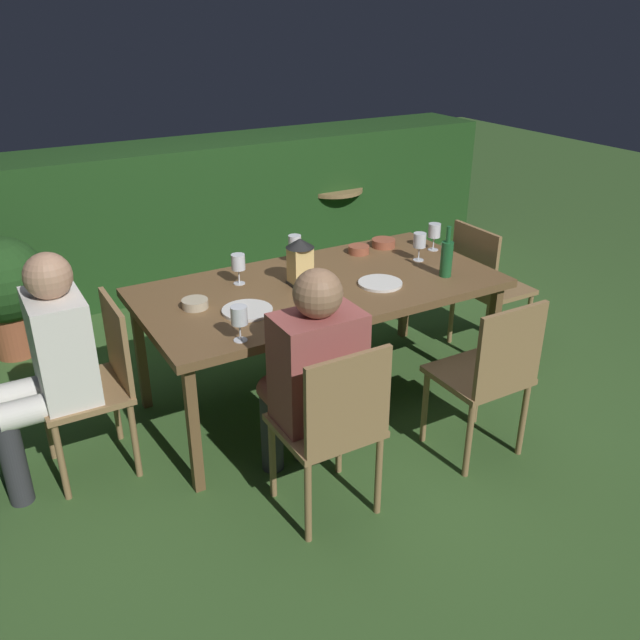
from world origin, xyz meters
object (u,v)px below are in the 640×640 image
Objects in this scene: wine_glass_c at (434,232)px; ice_bucket at (333,176)px; wine_glass_e at (239,317)px; bowl_salad at (359,249)px; bowl_bread at (383,243)px; bowl_olives at (195,303)px; chair_head_near at (97,379)px; dining_table at (320,292)px; plate_b at (380,283)px; chair_head_far at (485,283)px; side_table at (333,212)px; wine_glass_d at (420,242)px; potted_plant_by_hedge at (4,286)px; plate_a at (247,310)px; lantern_centerpiece at (300,259)px; wine_glass_a at (238,264)px; bowl_dip at (325,308)px; green_bottle_on_table at (447,258)px; wine_glass_b at (295,244)px; chair_side_left_b at (489,372)px; person_in_cream at (49,362)px; chair_side_left_a at (333,424)px; person_in_rust at (311,373)px.

ice_bucket reaches higher than wine_glass_c.
bowl_salad is at bearing 33.06° from wine_glass_e.
bowl_olives is at bearing -167.60° from bowl_bread.
chair_head_near is at bearing -141.50° from ice_bucket.
plate_b is (0.28, -0.17, 0.06)m from dining_table.
side_table is (0.04, 1.99, -0.04)m from chair_head_far.
potted_plant_by_hedge is at bearing 146.15° from wine_glass_d.
bowl_bread is at bearing 12.40° from bowl_olives.
plate_a is 0.74× the size of ice_bucket.
potted_plant_by_hedge is (-0.24, 1.49, -0.00)m from chair_head_near.
lantern_centerpiece reaches higher than side_table.
wine_glass_a is 0.61m from bowl_dip.
lantern_centerpiece is 0.33× the size of potted_plant_by_hedge.
green_bottle_on_table is (0.77, -0.29, -0.04)m from lantern_centerpiece.
plate_a is at bearing -137.02° from wine_glass_b.
potted_plant_by_hedge is at bearing 143.32° from wine_glass_b.
bowl_salad is at bearing 70.27° from plate_b.
dining_table is 2.27× the size of chair_head_near.
wine_glass_e is at bearing -83.42° from bowl_olives.
chair_side_left_b reaches higher than plate_a.
person_in_cream is (-1.43, 0.00, -0.04)m from dining_table.
plate_b is (-0.16, 0.72, 0.25)m from chair_side_left_b.
green_bottle_on_table is at bearing -105.05° from side_table.
side_table is (1.24, 1.63, -0.40)m from wine_glass_b.
green_bottle_on_table is at bearing -88.63° from bowl_bread.
person_in_cream is at bearing -143.58° from ice_bucket.
wine_glass_b reaches higher than side_table.
lantern_centerpiece is at bearing 178.11° from chair_head_far.
ice_bucket reaches higher than chair_side_left_a.
ice_bucket is at bearing 57.38° from person_in_rust.
wine_glass_d is at bearing 176.69° from chair_head_far.
person_in_rust is at bearing -84.70° from plate_a.
chair_head_near is at bearing 169.68° from plate_a.
dining_table is at bearing 148.95° from plate_b.
chair_head_far is 0.76× the size of person_in_cream.
bowl_dip is (-1.40, -0.33, 0.26)m from chair_head_far.
green_bottle_on_table reaches higher than wine_glass_d.
lantern_centerpiece is 0.46m from plate_b.
chair_head_near is 1.94m from bowl_bread.
potted_plant_by_hedge is (-2.17, 1.46, -0.36)m from wine_glass_d.
wine_glass_d is at bearing 22.95° from bowl_dip.
person_in_rust is 0.47m from bowl_dip.
wine_glass_c reaches higher than bowl_olives.
person_in_rust reaches higher than chair_side_left_b.
potted_plant_by_hedge is (-2.75, -0.51, 0.04)m from side_table.
wine_glass_a is 0.78m from plate_b.
lantern_centerpiece is 1.78× the size of bowl_bread.
wine_glass_c is at bearing 60.17° from green_bottle_on_table.
lantern_centerpiece is (1.14, 0.04, 0.39)m from chair_head_near.
green_bottle_on_table is 1.18m from plate_a.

